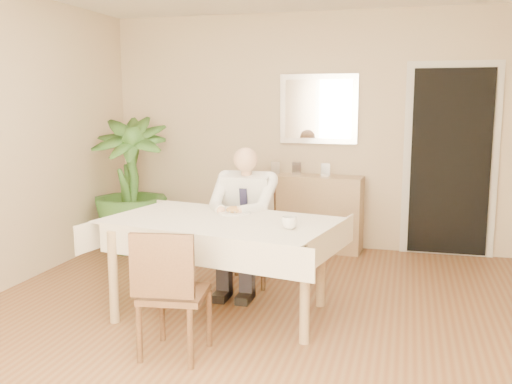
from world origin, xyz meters
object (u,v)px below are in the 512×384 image
(chair_near, at_px, (170,288))
(potted_palm, at_px, (130,184))
(dining_table, at_px, (221,230))
(seated_man, at_px, (243,213))
(coffee_mug, at_px, (289,223))
(chair_far, at_px, (251,229))
(sideboard, at_px, (315,213))

(chair_near, distance_m, potted_palm, 2.87)
(dining_table, relative_size, potted_palm, 1.31)
(chair_near, distance_m, seated_man, 1.44)
(seated_man, relative_size, coffee_mug, 11.17)
(coffee_mug, bearing_deg, chair_near, -134.57)
(dining_table, relative_size, chair_far, 2.22)
(sideboard, xyz_separation_m, potted_palm, (-1.96, -0.52, 0.32))
(chair_near, height_order, seated_man, seated_man)
(dining_table, relative_size, coffee_mug, 17.16)
(chair_far, height_order, potted_palm, potted_palm)
(potted_palm, bearing_deg, coffee_mug, -39.60)
(chair_far, distance_m, chair_near, 1.71)
(dining_table, bearing_deg, potted_palm, 146.19)
(coffee_mug, bearing_deg, sideboard, 94.66)
(sideboard, bearing_deg, seated_man, -100.65)
(chair_near, xyz_separation_m, potted_palm, (-1.52, 2.43, 0.26))
(chair_near, height_order, coffee_mug, chair_near)
(sideboard, bearing_deg, chair_far, -103.69)
(dining_table, distance_m, potted_palm, 2.25)
(seated_man, relative_size, potted_palm, 0.85)
(coffee_mug, height_order, sideboard, coffee_mug)
(dining_table, distance_m, seated_man, 0.59)
(chair_far, relative_size, potted_palm, 0.59)
(coffee_mug, bearing_deg, seated_man, 126.29)
(chair_far, relative_size, chair_near, 1.01)
(seated_man, height_order, sideboard, seated_man)
(potted_palm, bearing_deg, chair_far, -24.44)
(dining_table, bearing_deg, seated_man, 101.46)
(chair_near, relative_size, coffee_mug, 7.64)
(dining_table, height_order, seated_man, seated_man)
(potted_palm, bearing_deg, sideboard, 14.96)
(chair_far, height_order, seated_man, seated_man)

